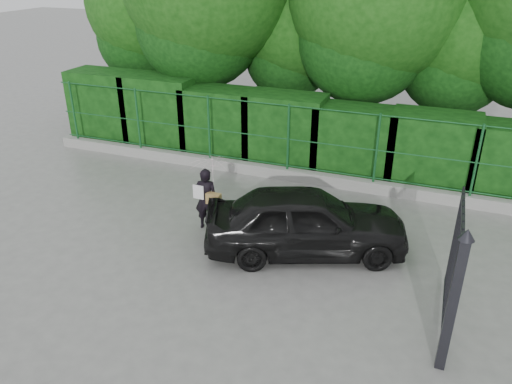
% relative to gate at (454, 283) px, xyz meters
% --- Properties ---
extents(ground, '(80.00, 80.00, 0.00)m').
position_rel_gate_xyz_m(ground, '(-4.60, 0.72, -1.19)').
color(ground, gray).
extents(kerb, '(14.00, 0.25, 0.30)m').
position_rel_gate_xyz_m(kerb, '(-4.60, 5.22, -1.04)').
color(kerb, '#9E9E99').
rests_on(kerb, ground).
extents(fence, '(14.13, 0.06, 1.80)m').
position_rel_gate_xyz_m(fence, '(-4.38, 5.22, 0.01)').
color(fence, '#165426').
rests_on(fence, kerb).
extents(hedge, '(14.20, 1.20, 2.25)m').
position_rel_gate_xyz_m(hedge, '(-4.88, 6.22, -0.16)').
color(hedge, black).
rests_on(hedge, ground).
extents(gate, '(0.22, 2.33, 2.36)m').
position_rel_gate_xyz_m(gate, '(0.00, 0.00, 0.00)').
color(gate, '#222227').
rests_on(gate, ground).
extents(woman, '(0.97, 0.99, 1.69)m').
position_rel_gate_xyz_m(woman, '(-4.95, 2.10, -0.07)').
color(woman, black).
rests_on(woman, ground).
extents(car, '(4.38, 3.01, 1.38)m').
position_rel_gate_xyz_m(car, '(-2.76, 1.91, -0.49)').
color(car, black).
rests_on(car, ground).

